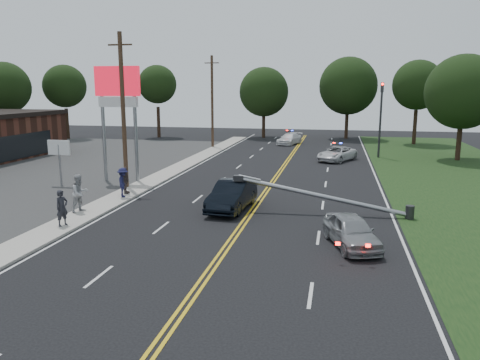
% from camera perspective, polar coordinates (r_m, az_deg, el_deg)
% --- Properties ---
extents(ground, '(120.00, 120.00, 0.00)m').
position_cam_1_polar(ground, '(17.97, -3.08, -10.19)').
color(ground, black).
rests_on(ground, ground).
extents(sidewalk, '(1.80, 70.00, 0.12)m').
position_cam_1_polar(sidewalk, '(29.81, -13.87, -1.73)').
color(sidewalk, '#A6A096').
rests_on(sidewalk, ground).
extents(centerline_yellow, '(0.36, 80.00, 0.00)m').
position_cam_1_polar(centerline_yellow, '(27.31, 2.27, -2.68)').
color(centerline_yellow, gold).
rests_on(centerline_yellow, ground).
extents(pylon_sign, '(3.20, 0.35, 8.00)m').
position_cam_1_polar(pylon_sign, '(33.62, -14.67, 9.87)').
color(pylon_sign, gray).
rests_on(pylon_sign, ground).
extents(small_sign, '(1.60, 0.14, 3.10)m').
position_cam_1_polar(small_sign, '(33.87, -21.19, 3.27)').
color(small_sign, gray).
rests_on(small_sign, ground).
extents(traffic_signal, '(0.28, 0.41, 7.05)m').
position_cam_1_polar(traffic_signal, '(46.39, 16.78, 7.80)').
color(traffic_signal, '#2D2D30').
rests_on(traffic_signal, ground).
extents(fallen_streetlight, '(9.36, 0.44, 1.91)m').
position_cam_1_polar(fallen_streetlight, '(24.81, 11.10, -2.14)').
color(fallen_streetlight, '#2D2D30').
rests_on(fallen_streetlight, ground).
extents(utility_pole_mid, '(1.60, 0.28, 10.00)m').
position_cam_1_polar(utility_pole_mid, '(31.28, -14.05, 8.16)').
color(utility_pole_mid, '#382619').
rests_on(utility_pole_mid, ground).
extents(utility_pole_far, '(1.60, 0.28, 10.00)m').
position_cam_1_polar(utility_pole_far, '(51.98, -3.41, 9.52)').
color(utility_pole_far, '#382619').
rests_on(utility_pole_far, ground).
extents(tree_3, '(5.95, 5.95, 9.57)m').
position_cam_1_polar(tree_3, '(62.25, -26.78, 10.01)').
color(tree_3, black).
rests_on(tree_3, ground).
extents(tree_4, '(5.44, 5.44, 9.50)m').
position_cam_1_polar(tree_4, '(65.32, -20.60, 10.64)').
color(tree_4, black).
rests_on(tree_4, ground).
extents(tree_5, '(5.06, 5.06, 9.55)m').
position_cam_1_polar(tree_5, '(64.14, -10.05, 11.38)').
color(tree_5, black).
rests_on(tree_5, ground).
extents(tree_6, '(6.48, 6.48, 9.28)m').
position_cam_1_polar(tree_6, '(62.89, 2.93, 10.67)').
color(tree_6, black).
rests_on(tree_6, ground).
extents(tree_7, '(7.41, 7.41, 10.52)m').
position_cam_1_polar(tree_7, '(63.16, 13.05, 11.11)').
color(tree_7, black).
rests_on(tree_7, ground).
extents(tree_8, '(5.77, 5.77, 9.78)m').
position_cam_1_polar(tree_8, '(59.05, 20.86, 10.76)').
color(tree_8, black).
rests_on(tree_8, ground).
extents(tree_9, '(6.70, 6.70, 9.55)m').
position_cam_1_polar(tree_9, '(47.21, 25.58, 9.66)').
color(tree_9, black).
rests_on(tree_9, ground).
extents(crashed_sedan, '(2.03, 4.90, 1.58)m').
position_cam_1_polar(crashed_sedan, '(25.50, -0.98, -1.88)').
color(crashed_sedan, black).
rests_on(crashed_sedan, ground).
extents(waiting_sedan, '(2.73, 4.24, 1.34)m').
position_cam_1_polar(waiting_sedan, '(20.17, 13.41, -6.06)').
color(waiting_sedan, gray).
rests_on(waiting_sedan, ground).
extents(emergency_a, '(4.02, 5.14, 1.30)m').
position_cam_1_polar(emergency_a, '(43.56, 11.74, 3.15)').
color(emergency_a, silver).
rests_on(emergency_a, ground).
extents(emergency_b, '(3.02, 4.77, 1.29)m').
position_cam_1_polar(emergency_b, '(55.68, 6.05, 5.01)').
color(emergency_b, white).
rests_on(emergency_b, ground).
extents(bystander_a, '(0.61, 0.74, 1.72)m').
position_cam_1_polar(bystander_a, '(23.62, -20.88, -3.20)').
color(bystander_a, '#222329').
rests_on(bystander_a, sidewalk).
extents(bystander_b, '(1.09, 1.19, 2.00)m').
position_cam_1_polar(bystander_b, '(25.94, -18.95, -1.51)').
color(bystander_b, '#A1A2A6').
rests_on(bystander_b, sidewalk).
extents(bystander_c, '(1.06, 1.31, 1.76)m').
position_cam_1_polar(bystander_c, '(28.76, -14.07, -0.28)').
color(bystander_c, '#191A3F').
rests_on(bystander_c, sidewalk).
extents(bystander_d, '(0.50, 1.01, 1.66)m').
position_cam_1_polar(bystander_d, '(29.69, -13.79, -0.02)').
color(bystander_d, '#504340').
rests_on(bystander_d, sidewalk).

